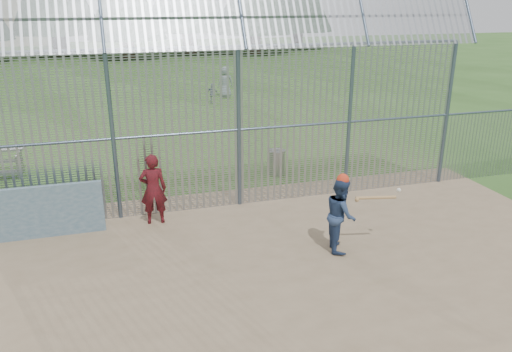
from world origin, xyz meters
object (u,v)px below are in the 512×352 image
object	(u,v)px
batter	(341,214)
onlooker	(153,189)
trash_can	(276,162)
dugout_wall	(45,212)

from	to	relation	value
batter	onlooker	distance (m)	4.37
onlooker	trash_can	size ratio (longest dim) A/B	2.07
batter	dugout_wall	bearing A→B (deg)	83.21
onlooker	batter	bearing A→B (deg)	150.29
trash_can	batter	bearing A→B (deg)	-93.21
dugout_wall	trash_can	bearing A→B (deg)	22.84
onlooker	trash_can	bearing A→B (deg)	-142.23
batter	trash_can	world-z (taller)	batter
dugout_wall	batter	size ratio (longest dim) A/B	1.58
onlooker	dugout_wall	bearing A→B (deg)	5.87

